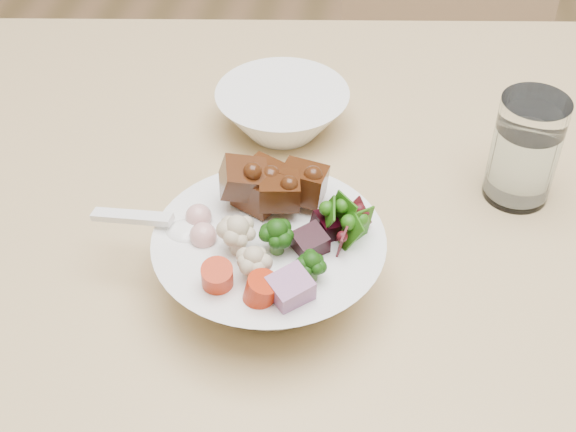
{
  "coord_description": "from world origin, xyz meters",
  "views": [
    {
      "loc": [
        -0.18,
        -0.62,
        1.35
      ],
      "look_at": [
        -0.25,
        -0.11,
        0.88
      ],
      "focal_mm": 50.0,
      "sensor_mm": 36.0,
      "label": 1
    }
  ],
  "objects_px": {
    "dining_table": "(527,343)",
    "chair_far": "(427,131)",
    "food_bowl": "(271,258)",
    "side_bowl": "(282,111)",
    "water_glass": "(524,153)"
  },
  "relations": [
    {
      "from": "chair_far",
      "to": "dining_table",
      "type": "bearing_deg",
      "value": -78.81
    },
    {
      "from": "dining_table",
      "to": "water_glass",
      "type": "relative_size",
      "value": 16.26
    },
    {
      "from": "dining_table",
      "to": "water_glass",
      "type": "height_order",
      "value": "water_glass"
    },
    {
      "from": "dining_table",
      "to": "food_bowl",
      "type": "height_order",
      "value": "food_bowl"
    },
    {
      "from": "food_bowl",
      "to": "water_glass",
      "type": "distance_m",
      "value": 0.28
    },
    {
      "from": "chair_far",
      "to": "side_bowl",
      "type": "distance_m",
      "value": 0.67
    },
    {
      "from": "food_bowl",
      "to": "side_bowl",
      "type": "distance_m",
      "value": 0.24
    },
    {
      "from": "food_bowl",
      "to": "side_bowl",
      "type": "bearing_deg",
      "value": 95.91
    },
    {
      "from": "dining_table",
      "to": "chair_far",
      "type": "bearing_deg",
      "value": 88.56
    },
    {
      "from": "dining_table",
      "to": "chair_far",
      "type": "distance_m",
      "value": 0.77
    },
    {
      "from": "water_glass",
      "to": "dining_table",
      "type": "bearing_deg",
      "value": -81.27
    },
    {
      "from": "dining_table",
      "to": "chair_far",
      "type": "height_order",
      "value": "chair_far"
    },
    {
      "from": "chair_far",
      "to": "food_bowl",
      "type": "height_order",
      "value": "food_bowl"
    },
    {
      "from": "dining_table",
      "to": "chair_far",
      "type": "relative_size",
      "value": 2.25
    },
    {
      "from": "food_bowl",
      "to": "water_glass",
      "type": "xyz_separation_m",
      "value": [
        0.23,
        0.16,
        0.02
      ]
    }
  ]
}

